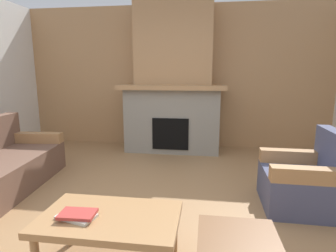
# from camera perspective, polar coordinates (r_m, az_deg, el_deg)

# --- Properties ---
(ground) EXTENTS (9.00, 9.00, 0.00)m
(ground) POSITION_cam_1_polar(r_m,az_deg,el_deg) (2.88, -5.74, -18.94)
(ground) COLOR #9E754C
(wall_back_wood_panel) EXTENTS (6.00, 0.12, 2.70)m
(wall_back_wood_panel) POSITION_cam_1_polar(r_m,az_deg,el_deg) (5.46, 1.58, 10.08)
(wall_back_wood_panel) COLOR tan
(wall_back_wood_panel) RESTS_ON ground
(fireplace) EXTENTS (1.90, 0.82, 2.70)m
(fireplace) POSITION_cam_1_polar(r_m,az_deg,el_deg) (5.09, 1.08, 7.92)
(fireplace) COLOR gray
(fireplace) RESTS_ON ground
(armchair) EXTENTS (0.78, 0.78, 0.85)m
(armchair) POSITION_cam_1_polar(r_m,az_deg,el_deg) (3.33, 26.62, -10.27)
(armchair) COLOR #474C6B
(armchair) RESTS_ON ground
(coffee_table) EXTENTS (1.00, 0.60, 0.43)m
(coffee_table) POSITION_cam_1_polar(r_m,az_deg,el_deg) (2.14, -12.02, -19.00)
(coffee_table) COLOR #A87A4C
(coffee_table) RESTS_ON ground
(book_stack_near_edge) EXTENTS (0.30, 0.21, 0.04)m
(book_stack_near_edge) POSITION_cam_1_polar(r_m,az_deg,el_deg) (2.12, -18.43, -17.21)
(book_stack_near_edge) COLOR beige
(book_stack_near_edge) RESTS_ON coffee_table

